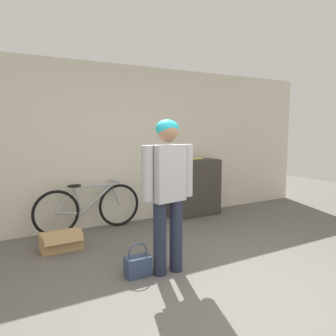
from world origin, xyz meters
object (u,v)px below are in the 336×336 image
object	(u,v)px
bicycle	(89,207)
banana	(195,159)
person	(168,184)
cardboard_box	(61,241)
handbag	(138,265)

from	to	relation	value
bicycle	banana	distance (m)	2.03
person	cardboard_box	size ratio (longest dim) A/B	3.26
bicycle	handbag	world-z (taller)	bicycle
bicycle	handbag	xyz separation A→B (m)	(-0.01, -1.81, -0.25)
person	bicycle	distance (m)	2.01
bicycle	cardboard_box	distance (m)	0.85
bicycle	handbag	distance (m)	1.82
person	cardboard_box	xyz separation A→B (m)	(-0.87, 1.29, -0.88)
person	handbag	bearing A→B (deg)	156.87
banana	bicycle	bearing A→B (deg)	177.65
cardboard_box	person	bearing A→B (deg)	-56.07
handbag	bicycle	bearing A→B (deg)	89.76
bicycle	cardboard_box	world-z (taller)	bicycle
person	handbag	distance (m)	0.93
bicycle	banana	bearing A→B (deg)	-3.82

